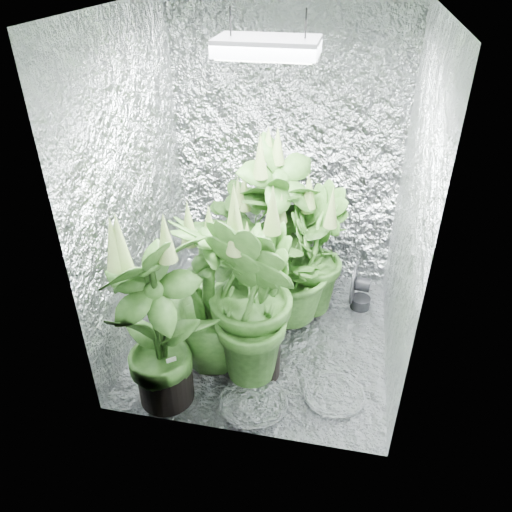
{
  "coord_description": "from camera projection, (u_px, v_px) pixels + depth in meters",
  "views": [
    {
      "loc": [
        0.45,
        -2.52,
        2.27
      ],
      "look_at": [
        -0.06,
        0.0,
        0.63
      ],
      "focal_mm": 35.0,
      "sensor_mm": 36.0,
      "label": 1
    }
  ],
  "objects": [
    {
      "name": "plant_b",
      "position": [
        279.0,
        226.0,
        3.43
      ],
      "size": [
        0.87,
        0.87,
        1.28
      ],
      "rotation": [
        0.0,
        0.0,
        0.86
      ],
      "color": "black",
      "rests_on": "ground"
    },
    {
      "name": "plant_f",
      "position": [
        158.0,
        322.0,
        2.62
      ],
      "size": [
        0.82,
        0.82,
        1.22
      ],
      "rotation": [
        0.0,
        0.0,
        4.08
      ],
      "color": "black",
      "rests_on": "ground"
    },
    {
      "name": "grow_lamp",
      "position": [
        267.0,
        47.0,
        2.39
      ],
      "size": [
        0.5,
        0.3,
        0.22
      ],
      "color": "gray",
      "rests_on": "ceiling"
    },
    {
      "name": "plant_d",
      "position": [
        211.0,
        298.0,
        2.93
      ],
      "size": [
        0.76,
        0.76,
        1.07
      ],
      "rotation": [
        0.0,
        0.0,
        2.26
      ],
      "color": "black",
      "rests_on": "ground"
    },
    {
      "name": "ground",
      "position": [
        264.0,
        335.0,
        3.38
      ],
      "size": [
        1.6,
        1.6,
        0.0
      ],
      "primitive_type": "plane",
      "color": "silver",
      "rests_on": "ground"
    },
    {
      "name": "plant_h",
      "position": [
        248.0,
        292.0,
        3.13
      ],
      "size": [
        0.53,
        0.53,
        0.87
      ],
      "rotation": [
        0.0,
        0.0,
        6.04
      ],
      "color": "black",
      "rests_on": "ground"
    },
    {
      "name": "walls",
      "position": [
        266.0,
        202.0,
        2.84
      ],
      "size": [
        1.62,
        1.62,
        2.0
      ],
      "color": "silver",
      "rests_on": "ground"
    },
    {
      "name": "plant_e",
      "position": [
        286.0,
        266.0,
        3.29
      ],
      "size": [
        0.82,
        0.82,
        0.93
      ],
      "rotation": [
        0.0,
        0.0,
        3.22
      ],
      "color": "black",
      "rests_on": "ground"
    },
    {
      "name": "ceiling",
      "position": [
        268.0,
        7.0,
        2.3
      ],
      "size": [
        1.6,
        1.6,
        0.01
      ],
      "primitive_type": "cube",
      "color": "silver",
      "rests_on": "walls"
    },
    {
      "name": "plant_g",
      "position": [
        255.0,
        299.0,
        2.79
      ],
      "size": [
        0.85,
        0.85,
        1.22
      ],
      "rotation": [
        0.0,
        0.0,
        5.31
      ],
      "color": "black",
      "rests_on": "ground"
    },
    {
      "name": "circulation_fan",
      "position": [
        358.0,
        289.0,
        3.56
      ],
      "size": [
        0.16,
        0.32,
        0.36
      ],
      "rotation": [
        0.0,
        0.0,
        -0.13
      ],
      "color": "black",
      "rests_on": "ground"
    },
    {
      "name": "plant_c",
      "position": [
        313.0,
        253.0,
        3.4
      ],
      "size": [
        0.57,
        0.57,
        0.99
      ],
      "rotation": [
        0.0,
        0.0,
        1.75
      ],
      "color": "black",
      "rests_on": "ground"
    },
    {
      "name": "plant_label",
      "position": [
        172.0,
        365.0,
        2.72
      ],
      "size": [
        0.06,
        0.05,
        0.09
      ],
      "primitive_type": "cube",
      "rotation": [
        -0.21,
        0.0,
        0.63
      ],
      "color": "white",
      "rests_on": "plant_f"
    },
    {
      "name": "plant_a",
      "position": [
        245.0,
        237.0,
        3.58
      ],
      "size": [
        1.03,
        1.03,
        0.95
      ],
      "rotation": [
        0.0,
        0.0,
        0.42
      ],
      "color": "black",
      "rests_on": "ground"
    }
  ]
}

